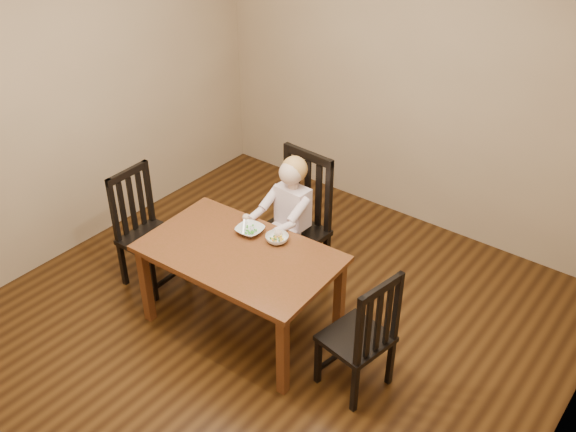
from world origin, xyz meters
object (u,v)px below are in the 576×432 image
Objects in this scene: chair_child at (296,224)px; dining_table at (240,260)px; bowl_veg at (277,239)px; chair_left at (146,231)px; chair_right at (362,336)px; bowl_peas at (250,230)px; toddler at (291,211)px.

dining_table is at bearing 96.18° from chair_child.
bowl_veg is at bearing 114.21° from chair_child.
chair_right is (1.96, 0.05, -0.02)m from chair_left.
bowl_peas is 0.22m from bowl_veg.
toddler reaches higher than dining_table.
chair_child is 0.51m from bowl_peas.
chair_left is 1.04× the size of chair_right.
dining_table is 1.44× the size of chair_left.
toddler reaches higher than chair_left.
bowl_peas is (-0.09, 0.22, 0.10)m from dining_table.
bowl_veg reaches higher than dining_table.
chair_right is (1.03, -0.67, -0.09)m from chair_child.
dining_table is at bearing -68.02° from bowl_peas.
chair_child is at bearing 110.78° from bowl_veg.
toddler reaches higher than bowl_veg.
dining_table is 0.26m from bowl_peas.
chair_child is 1.88× the size of toddler.
chair_child reaches higher than bowl_veg.
toddler is at bearing 69.51° from chair_right.
chair_left is 0.94m from bowl_peas.
chair_left reaches higher than dining_table.
toddler is 0.42m from bowl_peas.
bowl_veg is (-0.86, 0.23, 0.26)m from chair_right.
chair_right is 5.67× the size of bowl_veg.
chair_child reaches higher than chair_left.
bowl_veg is at bearing 117.35° from toddler.
chair_child is 1.23m from chair_right.
chair_left is at bearing -165.92° from bowl_veg.
toddler is 3.60× the size of bowl_veg.
toddler is (-0.04, 0.63, 0.08)m from dining_table.
chair_right is at bearing -14.67° from bowl_veg.
dining_table is 0.69m from chair_child.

